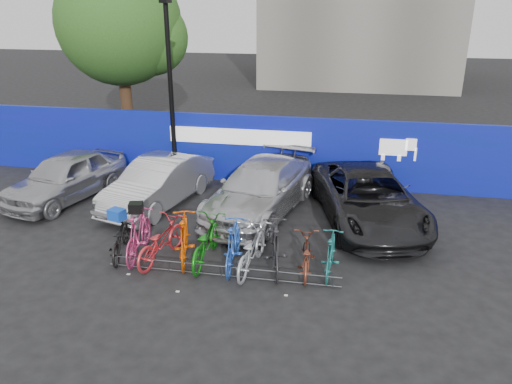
% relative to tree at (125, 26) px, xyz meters
% --- Properties ---
extents(ground, '(100.00, 100.00, 0.00)m').
position_rel_tree_xyz_m(ground, '(6.77, -10.06, -5.07)').
color(ground, black).
rests_on(ground, ground).
extents(hoarding, '(22.00, 0.18, 2.40)m').
position_rel_tree_xyz_m(hoarding, '(6.78, -4.06, -3.86)').
color(hoarding, navy).
rests_on(hoarding, ground).
extents(tree, '(5.40, 5.20, 7.80)m').
position_rel_tree_xyz_m(tree, '(0.00, 0.00, 0.00)').
color(tree, '#382314').
rests_on(tree, ground).
extents(lamppost, '(0.25, 0.50, 6.11)m').
position_rel_tree_xyz_m(lamppost, '(3.57, -4.66, -1.80)').
color(lamppost, black).
rests_on(lamppost, ground).
extents(bike_rack, '(5.60, 0.03, 0.30)m').
position_rel_tree_xyz_m(bike_rack, '(6.77, -10.66, -4.91)').
color(bike_rack, '#595B60').
rests_on(bike_rack, ground).
extents(car_0, '(2.86, 4.78, 1.52)m').
position_rel_tree_xyz_m(car_0, '(0.62, -6.79, -4.31)').
color(car_0, '#AAAAAF').
rests_on(car_0, ground).
extents(car_1, '(2.57, 4.73, 1.48)m').
position_rel_tree_xyz_m(car_1, '(3.74, -6.72, -4.33)').
color(car_1, silver).
rests_on(car_1, ground).
extents(car_2, '(3.30, 5.62, 1.53)m').
position_rel_tree_xyz_m(car_2, '(7.00, -6.70, -4.30)').
color(car_2, '#BCBDC2').
rests_on(car_2, ground).
extents(car_3, '(3.80, 5.95, 1.53)m').
position_rel_tree_xyz_m(car_3, '(10.17, -6.85, -4.31)').
color(car_3, black).
rests_on(car_3, ground).
extents(bike_0, '(1.10, 1.97, 0.98)m').
position_rel_tree_xyz_m(bike_0, '(3.98, -10.07, -4.58)').
color(bike_0, black).
rests_on(bike_0, ground).
extents(bike_1, '(0.78, 2.07, 1.21)m').
position_rel_tree_xyz_m(bike_1, '(4.49, -10.04, -4.46)').
color(bike_1, '#CD3975').
rests_on(bike_1, ground).
extents(bike_2, '(1.12, 2.11, 1.05)m').
position_rel_tree_xyz_m(bike_2, '(5.11, -10.13, -4.54)').
color(bike_2, red).
rests_on(bike_2, ground).
extents(bike_3, '(1.06, 2.08, 1.20)m').
position_rel_tree_xyz_m(bike_3, '(5.68, -10.02, -4.47)').
color(bike_3, '#F55505').
rests_on(bike_3, ground).
extents(bike_4, '(0.77, 2.11, 1.10)m').
position_rel_tree_xyz_m(bike_4, '(6.22, -9.99, -4.52)').
color(bike_4, '#117010').
rests_on(bike_4, ground).
extents(bike_5, '(0.65, 1.98, 1.17)m').
position_rel_tree_xyz_m(bike_5, '(6.95, -10.11, -4.48)').
color(bike_5, blue).
rests_on(bike_5, ground).
extents(bike_6, '(0.93, 2.07, 1.05)m').
position_rel_tree_xyz_m(bike_6, '(7.39, -10.17, -4.54)').
color(bike_6, '#AEB1B6').
rests_on(bike_6, ground).
extents(bike_7, '(0.95, 2.09, 1.21)m').
position_rel_tree_xyz_m(bike_7, '(7.96, -10.06, -4.46)').
color(bike_7, '#29292C').
rests_on(bike_7, ground).
extents(bike_8, '(0.73, 1.75, 0.90)m').
position_rel_tree_xyz_m(bike_8, '(8.69, -10.05, -4.62)').
color(bike_8, brown).
rests_on(bike_8, ground).
extents(bike_9, '(0.59, 1.72, 1.01)m').
position_rel_tree_xyz_m(bike_9, '(9.27, -10.00, -4.56)').
color(bike_9, '#1F716E').
rests_on(bike_9, ground).
extents(cargo_crate, '(0.46, 0.40, 0.28)m').
position_rel_tree_xyz_m(cargo_crate, '(3.98, -10.07, -3.95)').
color(cargo_crate, '#1244BD').
rests_on(cargo_crate, bike_0).
extents(cargo_topcase, '(0.40, 0.38, 0.25)m').
position_rel_tree_xyz_m(cargo_topcase, '(4.49, -10.04, -3.73)').
color(cargo_topcase, black).
rests_on(cargo_topcase, bike_1).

